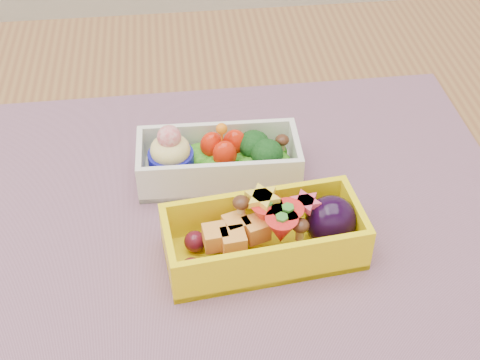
{
  "coord_description": "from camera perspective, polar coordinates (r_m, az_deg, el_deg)",
  "views": [
    {
      "loc": [
        -0.1,
        -0.51,
        1.22
      ],
      "look_at": [
        -0.04,
        -0.03,
        0.79
      ],
      "focal_mm": 49.71,
      "sensor_mm": 36.0,
      "label": 1
    }
  ],
  "objects": [
    {
      "name": "bento_yellow",
      "position": [
        0.61,
        2.45,
        -4.72
      ],
      "size": [
        0.19,
        0.1,
        0.06
      ],
      "rotation": [
        0.0,
        0.0,
        0.11
      ],
      "color": "yellow",
      "rests_on": "placemat"
    },
    {
      "name": "placemat",
      "position": [
        0.67,
        -0.59,
        -2.8
      ],
      "size": [
        0.58,
        0.45,
        0.0
      ],
      "primitive_type": "cube",
      "rotation": [
        0.0,
        0.0,
        0.01
      ],
      "color": "gray",
      "rests_on": "table"
    },
    {
      "name": "table",
      "position": [
        0.77,
        2.68,
        -6.04
      ],
      "size": [
        1.2,
        0.8,
        0.75
      ],
      "color": "brown",
      "rests_on": "ground"
    },
    {
      "name": "bento_white",
      "position": [
        0.69,
        -1.91,
        1.79
      ],
      "size": [
        0.17,
        0.08,
        0.07
      ],
      "rotation": [
        0.0,
        0.0,
        -0.03
      ],
      "color": "silver",
      "rests_on": "placemat"
    }
  ]
}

